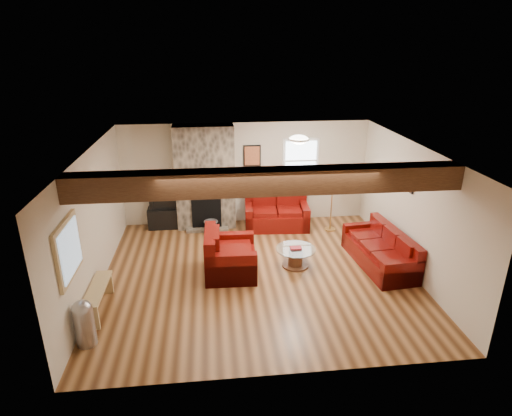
{
  "coord_description": "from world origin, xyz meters",
  "views": [
    {
      "loc": [
        -0.86,
        -7.33,
        4.26
      ],
      "look_at": [
        -0.01,
        0.4,
        1.24
      ],
      "focal_mm": 30.0,
      "sensor_mm": 36.0,
      "label": 1
    }
  ],
  "objects_px": {
    "television": "(168,198)",
    "floor_lamp": "(333,180)",
    "loveseat": "(277,212)",
    "sofa_three": "(380,248)",
    "armchair_red": "(230,252)",
    "tv_cabinet": "(169,217)",
    "coffee_table": "(295,257)"
  },
  "relations": [
    {
      "from": "coffee_table",
      "to": "armchair_red",
      "type": "bearing_deg",
      "value": -174.03
    },
    {
      "from": "coffee_table",
      "to": "floor_lamp",
      "type": "distance_m",
      "value": 2.32
    },
    {
      "from": "television",
      "to": "floor_lamp",
      "type": "distance_m",
      "value": 3.96
    },
    {
      "from": "tv_cabinet",
      "to": "television",
      "type": "height_order",
      "value": "television"
    },
    {
      "from": "loveseat",
      "to": "television",
      "type": "relative_size",
      "value": 1.74
    },
    {
      "from": "floor_lamp",
      "to": "loveseat",
      "type": "bearing_deg",
      "value": 166.86
    },
    {
      "from": "television",
      "to": "loveseat",
      "type": "bearing_deg",
      "value": -6.55
    },
    {
      "from": "armchair_red",
      "to": "tv_cabinet",
      "type": "height_order",
      "value": "armchair_red"
    },
    {
      "from": "loveseat",
      "to": "armchair_red",
      "type": "height_order",
      "value": "armchair_red"
    },
    {
      "from": "loveseat",
      "to": "floor_lamp",
      "type": "height_order",
      "value": "floor_lamp"
    },
    {
      "from": "loveseat",
      "to": "tv_cabinet",
      "type": "relative_size",
      "value": 1.52
    },
    {
      "from": "armchair_red",
      "to": "floor_lamp",
      "type": "distance_m",
      "value": 3.21
    },
    {
      "from": "sofa_three",
      "to": "armchair_red",
      "type": "height_order",
      "value": "armchair_red"
    },
    {
      "from": "tv_cabinet",
      "to": "floor_lamp",
      "type": "xyz_separation_m",
      "value": [
        3.89,
        -0.6,
        1.0
      ]
    },
    {
      "from": "coffee_table",
      "to": "floor_lamp",
      "type": "height_order",
      "value": "floor_lamp"
    },
    {
      "from": "loveseat",
      "to": "armchair_red",
      "type": "xyz_separation_m",
      "value": [
        -1.24,
        -2.12,
        0.04
      ]
    },
    {
      "from": "loveseat",
      "to": "television",
      "type": "bearing_deg",
      "value": 177.68
    },
    {
      "from": "sofa_three",
      "to": "loveseat",
      "type": "relative_size",
      "value": 1.27
    },
    {
      "from": "loveseat",
      "to": "armchair_red",
      "type": "distance_m",
      "value": 2.46
    },
    {
      "from": "armchair_red",
      "to": "floor_lamp",
      "type": "xyz_separation_m",
      "value": [
        2.51,
        1.83,
        0.81
      ]
    },
    {
      "from": "coffee_table",
      "to": "tv_cabinet",
      "type": "height_order",
      "value": "tv_cabinet"
    },
    {
      "from": "tv_cabinet",
      "to": "sofa_three",
      "type": "bearing_deg",
      "value": -28.76
    },
    {
      "from": "coffee_table",
      "to": "television",
      "type": "height_order",
      "value": "television"
    },
    {
      "from": "loveseat",
      "to": "coffee_table",
      "type": "height_order",
      "value": "loveseat"
    },
    {
      "from": "loveseat",
      "to": "coffee_table",
      "type": "bearing_deg",
      "value": -83.45
    },
    {
      "from": "loveseat",
      "to": "tv_cabinet",
      "type": "xyz_separation_m",
      "value": [
        -2.61,
        0.3,
        -0.15
      ]
    },
    {
      "from": "coffee_table",
      "to": "tv_cabinet",
      "type": "bearing_deg",
      "value": 139.69
    },
    {
      "from": "loveseat",
      "to": "floor_lamp",
      "type": "bearing_deg",
      "value": -8.92
    },
    {
      "from": "coffee_table",
      "to": "television",
      "type": "relative_size",
      "value": 0.91
    },
    {
      "from": "television",
      "to": "sofa_three",
      "type": "bearing_deg",
      "value": -28.76
    },
    {
      "from": "armchair_red",
      "to": "floor_lamp",
      "type": "height_order",
      "value": "floor_lamp"
    },
    {
      "from": "television",
      "to": "floor_lamp",
      "type": "relative_size",
      "value": 0.6
    }
  ]
}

